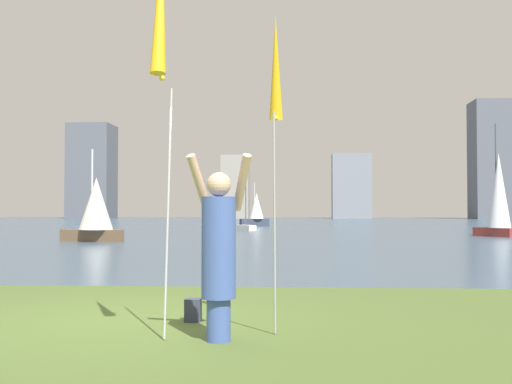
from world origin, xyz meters
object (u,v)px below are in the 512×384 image
at_px(bag, 193,310).
at_px(person, 219,248).
at_px(kite_flag_left, 161,7).
at_px(sailboat_8, 246,226).
at_px(sailboat_4, 499,197).
at_px(kite_flag_right, 276,74).
at_px(sailboat_5, 96,208).
at_px(sailboat_6, 256,210).

bearing_deg(bag, person, -68.10).
height_order(kite_flag_left, sailboat_8, sailboat_8).
height_order(sailboat_4, sailboat_8, sailboat_4).
bearing_deg(kite_flag_right, kite_flag_left, -141.30).
xyz_separation_m(kite_flag_left, sailboat_5, (-7.37, 20.73, -1.97)).
height_order(bag, sailboat_8, sailboat_8).
xyz_separation_m(kite_flag_left, sailboat_8, (-2.01, 36.72, -3.16)).
height_order(sailboat_6, sailboat_8, sailboat_8).
height_order(person, kite_flag_right, kite_flag_right).
xyz_separation_m(person, sailboat_5, (-7.94, 20.49, 0.50)).
distance_m(person, sailboat_8, 36.58).
bearing_deg(kite_flag_left, bag, 84.91).
height_order(kite_flag_right, sailboat_8, sailboat_8).
height_order(sailboat_5, sailboat_8, sailboat_8).
distance_m(sailboat_5, sailboat_8, 16.91).
bearing_deg(sailboat_5, bag, -68.85).
bearing_deg(sailboat_6, bag, -87.39).
relative_size(kite_flag_left, kite_flag_right, 1.20).
bearing_deg(kite_flag_right, sailboat_4, 67.54).
bearing_deg(sailboat_5, kite_flag_left, -70.42).
relative_size(kite_flag_right, sailboat_4, 0.60).
bearing_deg(sailboat_6, sailboat_8, -89.91).
bearing_deg(sailboat_4, sailboat_5, -161.46).
bearing_deg(kite_flag_right, sailboat_6, 93.82).
bearing_deg(person, bag, 97.65).
distance_m(person, sailboat_5, 21.98).
height_order(sailboat_4, sailboat_5, sailboat_4).
bearing_deg(kite_flag_right, bag, 156.69).
height_order(person, sailboat_4, sailboat_4).
distance_m(kite_flag_left, kite_flag_right, 1.56).
distance_m(kite_flag_right, sailboat_6, 47.60).
distance_m(kite_flag_left, bag, 3.57).
relative_size(kite_flag_right, sailboat_5, 0.89).
distance_m(kite_flag_left, sailboat_5, 22.08).
xyz_separation_m(kite_flag_right, sailboat_8, (-3.16, 35.80, -2.65)).
bearing_deg(kite_flag_left, kite_flag_right, 38.70).
xyz_separation_m(person, bag, (-0.45, 1.13, -0.82)).
bearing_deg(bag, sailboat_6, 92.61).
xyz_separation_m(bag, sailboat_8, (-2.13, 35.36, 0.14)).
relative_size(sailboat_4, sailboat_5, 1.46).
height_order(person, bag, person).
relative_size(kite_flag_left, bag, 15.53).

